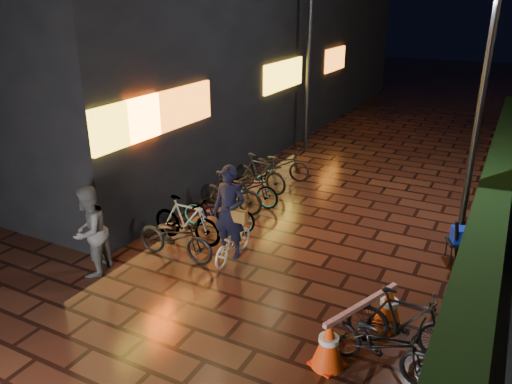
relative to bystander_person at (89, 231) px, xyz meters
The scene contains 11 objects.
ground 3.38m from the bystander_person, ahead, with size 80.00×80.00×0.00m, color #381911.
hedge 10.35m from the bystander_person, 50.62° to the left, with size 0.70×20.00×1.00m, color black.
bystander_person is the anchor object (origin of this frame).
storefront_block 13.57m from the bystander_person, 118.48° to the left, with size 12.09×22.00×9.00m.
lamp_post_hedge 8.45m from the bystander_person, 42.96° to the left, with size 0.52×0.16×5.41m.
lamp_post_sf 9.93m from the bystander_person, 87.73° to the left, with size 0.52×0.21×5.47m.
cyclist 2.68m from the bystander_person, 39.13° to the left, with size 0.73×1.40×2.00m.
traffic_barrier 5.18m from the bystander_person, ahead, with size 1.07×1.86×0.76m.
cart_assembly 7.23m from the bystander_person, 31.62° to the left, with size 0.66×0.71×1.01m.
parked_bikes_storefront 3.83m from the bystander_person, 75.73° to the left, with size 2.08×5.99×1.02m.
parked_bikes_hedge 5.66m from the bystander_person, ahead, with size 1.95×1.30×1.02m.
Camera 1 is at (3.40, -5.98, 4.96)m, focal length 35.00 mm.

